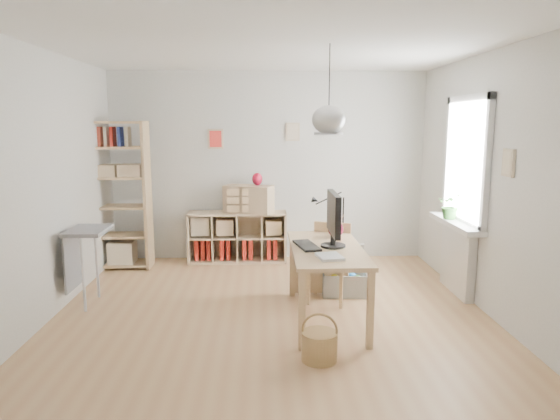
{
  "coord_description": "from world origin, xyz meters",
  "views": [
    {
      "loc": [
        -0.09,
        -4.96,
        1.96
      ],
      "look_at": [
        0.1,
        0.3,
        1.05
      ],
      "focal_mm": 32.0,
      "sensor_mm": 36.0,
      "label": 1
    }
  ],
  "objects_px": {
    "desk": "(326,256)",
    "cube_shelf": "(236,240)",
    "monitor": "(334,217)",
    "drawer_chest": "(249,199)",
    "chair": "(330,257)",
    "tall_bookshelf": "(118,189)",
    "storage_chest": "(344,278)"
  },
  "relations": [
    {
      "from": "desk",
      "to": "cube_shelf",
      "type": "xyz_separation_m",
      "value": [
        -1.02,
        2.23,
        -0.36
      ]
    },
    {
      "from": "desk",
      "to": "monitor",
      "type": "height_order",
      "value": "monitor"
    },
    {
      "from": "drawer_chest",
      "to": "chair",
      "type": "bearing_deg",
      "value": -39.88
    },
    {
      "from": "chair",
      "to": "monitor",
      "type": "distance_m",
      "value": 0.79
    },
    {
      "from": "tall_bookshelf",
      "to": "storage_chest",
      "type": "bearing_deg",
      "value": -21.84
    },
    {
      "from": "tall_bookshelf",
      "to": "chair",
      "type": "height_order",
      "value": "tall_bookshelf"
    },
    {
      "from": "storage_chest",
      "to": "monitor",
      "type": "height_order",
      "value": "monitor"
    },
    {
      "from": "cube_shelf",
      "to": "monitor",
      "type": "xyz_separation_m",
      "value": [
        1.09,
        -2.22,
        0.76
      ]
    },
    {
      "from": "cube_shelf",
      "to": "tall_bookshelf",
      "type": "bearing_deg",
      "value": -169.81
    },
    {
      "from": "tall_bookshelf",
      "to": "monitor",
      "type": "height_order",
      "value": "tall_bookshelf"
    },
    {
      "from": "desk",
      "to": "drawer_chest",
      "type": "height_order",
      "value": "drawer_chest"
    },
    {
      "from": "tall_bookshelf",
      "to": "monitor",
      "type": "distance_m",
      "value": 3.29
    },
    {
      "from": "tall_bookshelf",
      "to": "monitor",
      "type": "bearing_deg",
      "value": -36.24
    },
    {
      "from": "cube_shelf",
      "to": "storage_chest",
      "type": "distance_m",
      "value": 1.97
    },
    {
      "from": "storage_chest",
      "to": "monitor",
      "type": "xyz_separation_m",
      "value": [
        -0.25,
        -0.78,
        0.88
      ]
    },
    {
      "from": "monitor",
      "to": "tall_bookshelf",
      "type": "bearing_deg",
      "value": 144.04
    },
    {
      "from": "cube_shelf",
      "to": "drawer_chest",
      "type": "bearing_deg",
      "value": -12.32
    },
    {
      "from": "cube_shelf",
      "to": "drawer_chest",
      "type": "height_order",
      "value": "drawer_chest"
    },
    {
      "from": "tall_bookshelf",
      "to": "chair",
      "type": "relative_size",
      "value": 2.32
    },
    {
      "from": "tall_bookshelf",
      "to": "storage_chest",
      "type": "relative_size",
      "value": 3.3
    },
    {
      "from": "desk",
      "to": "drawer_chest",
      "type": "xyz_separation_m",
      "value": [
        -0.83,
        2.19,
        0.26
      ]
    },
    {
      "from": "cube_shelf",
      "to": "monitor",
      "type": "relative_size",
      "value": 2.24
    },
    {
      "from": "tall_bookshelf",
      "to": "desk",
      "type": "bearing_deg",
      "value": -37.01
    },
    {
      "from": "desk",
      "to": "monitor",
      "type": "relative_size",
      "value": 2.41
    },
    {
      "from": "cube_shelf",
      "to": "storage_chest",
      "type": "relative_size",
      "value": 2.31
    },
    {
      "from": "chair",
      "to": "drawer_chest",
      "type": "xyz_separation_m",
      "value": [
        -0.94,
        1.63,
        0.42
      ]
    },
    {
      "from": "storage_chest",
      "to": "drawer_chest",
      "type": "bearing_deg",
      "value": 132.49
    },
    {
      "from": "tall_bookshelf",
      "to": "drawer_chest",
      "type": "distance_m",
      "value": 1.78
    },
    {
      "from": "cube_shelf",
      "to": "desk",
      "type": "bearing_deg",
      "value": -65.39
    },
    {
      "from": "desk",
      "to": "storage_chest",
      "type": "bearing_deg",
      "value": 67.96
    },
    {
      "from": "drawer_chest",
      "to": "storage_chest",
      "type": "bearing_deg",
      "value": -30.62
    },
    {
      "from": "tall_bookshelf",
      "to": "monitor",
      "type": "xyz_separation_m",
      "value": [
        2.65,
        -1.94,
        -0.03
      ]
    }
  ]
}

